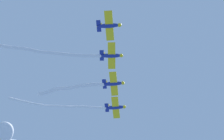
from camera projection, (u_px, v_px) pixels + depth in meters
name	position (u px, v px, depth m)	size (l,w,h in m)	color
airplane_lead	(109.00, 26.00, 78.20)	(6.76, 6.06, 1.86)	navy
airplane_left_wing	(111.00, 56.00, 83.18)	(6.94, 5.96, 1.86)	navy
smoke_trail_left_wing	(40.00, 51.00, 81.63)	(12.81, 25.37, 1.83)	white
airplane_right_wing	(114.00, 84.00, 87.65)	(6.70, 6.09, 1.86)	navy
smoke_trail_right_wing	(69.00, 88.00, 89.67)	(14.47, 11.42, 3.25)	white
airplane_slot	(115.00, 107.00, 92.62)	(6.70, 6.10, 1.86)	navy
smoke_trail_slot	(57.00, 105.00, 92.67)	(12.78, 22.23, 1.38)	white
cloud_west	(5.00, 139.00, 102.82)	(12.96, 12.39, 4.20)	white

